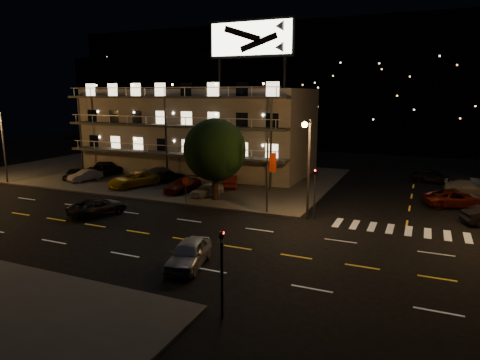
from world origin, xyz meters
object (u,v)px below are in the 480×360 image
at_px(lot_car_2, 134,180).
at_px(road_car_west, 98,207).
at_px(lot_car_4, 207,190).
at_px(lot_car_7, 162,172).
at_px(tree, 214,152).
at_px(road_car_east, 189,253).

distance_m(lot_car_2, road_car_west, 10.33).
distance_m(lot_car_4, lot_car_7, 10.94).
bearing_deg(lot_car_2, road_car_west, -44.98).
xyz_separation_m(lot_car_4, road_car_west, (-5.47, -9.04, -0.07)).
xyz_separation_m(tree, lot_car_2, (-10.51, 1.53, -3.74)).
xyz_separation_m(road_car_east, road_car_west, (-12.43, 6.41, -0.08)).
relative_size(lot_car_7, road_car_west, 0.90).
xyz_separation_m(tree, lot_car_4, (-1.32, 0.94, -3.90)).
bearing_deg(road_car_west, lot_car_4, -101.75).
xyz_separation_m(lot_car_4, road_car_east, (6.96, -15.45, 0.01)).
height_order(tree, road_car_east, tree).
bearing_deg(lot_car_4, lot_car_2, -164.32).
xyz_separation_m(lot_car_2, road_car_east, (16.15, -16.04, -0.15)).
bearing_deg(lot_car_2, lot_car_7, 113.73).
bearing_deg(lot_car_2, road_car_east, -20.90).
bearing_deg(tree, lot_car_4, 144.68).
distance_m(tree, lot_car_2, 11.26).
distance_m(lot_car_7, road_car_west, 15.45).
distance_m(lot_car_7, road_car_east, 26.81).
bearing_deg(lot_car_4, tree, -15.96).
bearing_deg(lot_car_7, lot_car_2, 111.89).
bearing_deg(tree, lot_car_7, 146.67).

